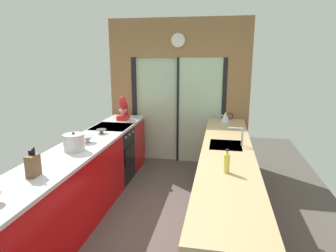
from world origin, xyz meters
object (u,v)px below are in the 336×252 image
Objects in this scene: mixing_bowl_far at (101,131)px; stand_mixer at (123,111)px; stock_pot at (74,142)px; kettle at (225,117)px; knife_block at (33,166)px; oven_range at (113,154)px; soap_bottle at (227,163)px; mixing_bowl_mid at (87,139)px.

stand_mixer reaches higher than mixing_bowl_far.
stand_mixer is at bearing 90.00° from mixing_bowl_far.
kettle is (1.78, 1.97, -0.02)m from stock_pot.
mixing_bowl_far is 1.60m from knife_block.
oven_range is 1.39m from stock_pot.
kettle is at bearing 47.80° from stock_pot.
soap_bottle is at bearing 13.31° from knife_block.
stand_mixer is (0.02, 0.54, 0.63)m from oven_range.
soap_bottle is at bearing -50.69° from stand_mixer.
knife_block is at bearing -90.00° from mixing_bowl_far.
oven_range is 3.68× the size of kettle.
stand_mixer reaches higher than soap_bottle.
knife_block is 1.14× the size of stock_pot.
knife_block is (0.00, -1.60, 0.07)m from mixing_bowl_far.
knife_block is at bearing -122.91° from kettle.
soap_bottle is (1.78, -2.17, -0.06)m from stand_mixer.
mixing_bowl_far is 1.00m from stand_mixer.
mixing_bowl_mid is 0.75× the size of soap_bottle.
kettle is 2.33m from soap_bottle.
mixing_bowl_far is 0.52× the size of knife_block.
stand_mixer is (0.00, 1.46, 0.12)m from mixing_bowl_mid.
soap_bottle reaches higher than mixing_bowl_mid.
mixing_bowl_far is 0.63× the size of soap_bottle.
stock_pot is at bearing -90.00° from mixing_bowl_far.
stock_pot is at bearing -132.20° from kettle.
oven_range is at bearing -91.95° from stand_mixer.
kettle reaches higher than oven_range.
stock_pot reaches higher than kettle.
mixing_bowl_mid is at bearing 90.00° from stock_pot.
mixing_bowl_mid is at bearing -90.00° from mixing_bowl_far.
stock_pot is 1.07× the size of soap_bottle.
stand_mixer reaches higher than stock_pot.
mixing_bowl_far is 2.12m from kettle.
mixing_bowl_mid is at bearing 90.01° from knife_block.
oven_range is at bearing 92.33° from mixing_bowl_far.
oven_range is at bearing 137.77° from soap_bottle.
stand_mixer is (0.00, 1.00, 0.13)m from mixing_bowl_far.
knife_block reaches higher than soap_bottle.
oven_range is 2.01m from kettle.
soap_bottle is at bearing -90.05° from kettle.
knife_block is 1.15× the size of kettle.
stock_pot is (-0.00, -0.35, 0.06)m from mixing_bowl_mid.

